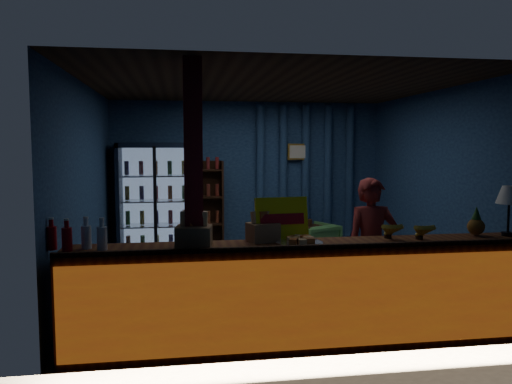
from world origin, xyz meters
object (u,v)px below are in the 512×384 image
at_px(shopkeeper, 372,249).
at_px(table_lamp, 509,197).
at_px(green_chair, 313,242).
at_px(pastry_tray, 299,242).

relative_size(shopkeeper, table_lamp, 3.02).
bearing_deg(green_chair, table_lamp, 84.17).
bearing_deg(table_lamp, shopkeeper, 156.57).
xyz_separation_m(green_chair, pastry_tray, (-1.03, -3.31, 0.67)).
xyz_separation_m(shopkeeper, pastry_tray, (-0.95, -0.63, 0.22)).
bearing_deg(shopkeeper, green_chair, 91.37).
height_order(shopkeeper, green_chair, shopkeeper).
bearing_deg(table_lamp, pastry_tray, -177.01).
relative_size(green_chair, table_lamp, 1.34).
distance_m(pastry_tray, table_lamp, 2.19).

